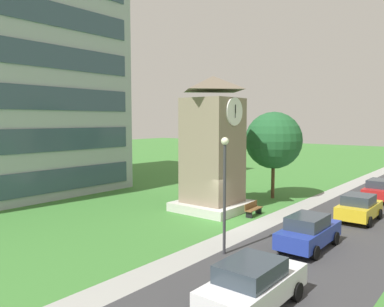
{
  "coord_description": "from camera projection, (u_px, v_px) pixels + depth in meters",
  "views": [
    {
      "loc": [
        -19.56,
        -13.06,
        6.35
      ],
      "look_at": [
        1.06,
        3.49,
        4.03
      ],
      "focal_mm": 35.83,
      "sensor_mm": 36.0,
      "label": 1
    }
  ],
  "objects": [
    {
      "name": "parked_car_yellow",
      "position": [
        359.0,
        207.0,
        24.07
      ],
      "size": [
        4.01,
        2.06,
        1.69
      ],
      "color": "gold",
      "rests_on": "ground"
    },
    {
      "name": "tree_streetside",
      "position": [
        274.0,
        140.0,
        30.79
      ],
      "size": [
        4.58,
        4.58,
        7.01
      ],
      "color": "#513823",
      "rests_on": "ground"
    },
    {
      "name": "kerb_strip",
      "position": [
        254.0,
        228.0,
        22.62
      ],
      "size": [
        120.0,
        1.6,
        0.01
      ],
      "primitive_type": "cube",
      "color": "#9E9E99",
      "rests_on": "ground"
    },
    {
      "name": "park_bench",
      "position": [
        253.0,
        209.0,
        25.44
      ],
      "size": [
        1.83,
        0.62,
        0.88
      ],
      "color": "brown",
      "rests_on": "ground"
    },
    {
      "name": "parked_car_white",
      "position": [
        253.0,
        284.0,
        12.86
      ],
      "size": [
        4.54,
        2.08,
        1.69
      ],
      "color": "silver",
      "rests_on": "ground"
    },
    {
      "name": "street_lamp",
      "position": [
        225.0,
        182.0,
        17.89
      ],
      "size": [
        0.36,
        0.36,
        5.55
      ],
      "color": "#333338",
      "rests_on": "ground"
    },
    {
      "name": "ground_plane",
      "position": [
        225.0,
        222.0,
        23.89
      ],
      "size": [
        160.0,
        160.0,
        0.0
      ],
      "primitive_type": "plane",
      "color": "#3D7A33"
    },
    {
      "name": "parked_car_red",
      "position": [
        381.0,
        190.0,
        30.12
      ],
      "size": [
        4.31,
        2.07,
        1.69
      ],
      "color": "red",
      "rests_on": "ground"
    },
    {
      "name": "parked_car_blue",
      "position": [
        309.0,
        231.0,
        18.89
      ],
      "size": [
        4.43,
        1.94,
        1.69
      ],
      "color": "#23389E",
      "rests_on": "ground"
    },
    {
      "name": "street_asphalt",
      "position": [
        328.0,
        242.0,
        19.88
      ],
      "size": [
        120.0,
        7.2,
        0.01
      ],
      "primitive_type": "cube",
      "color": "#38383A",
      "rests_on": "ground"
    },
    {
      "name": "clock_tower",
      "position": [
        213.0,
        152.0,
        26.73
      ],
      "size": [
        4.59,
        4.59,
        9.36
      ],
      "color": "gray",
      "rests_on": "ground"
    }
  ]
}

